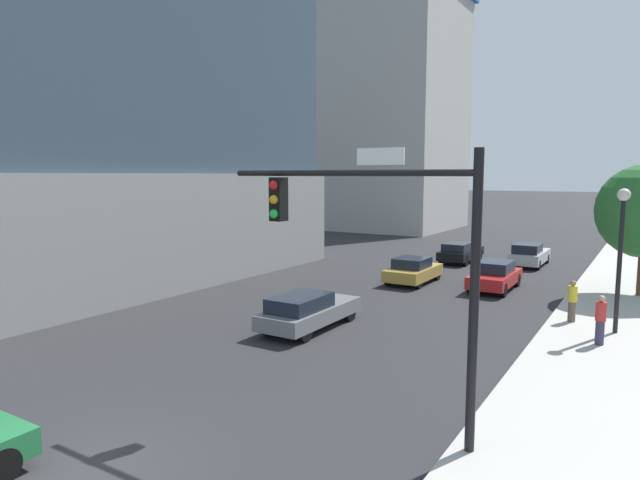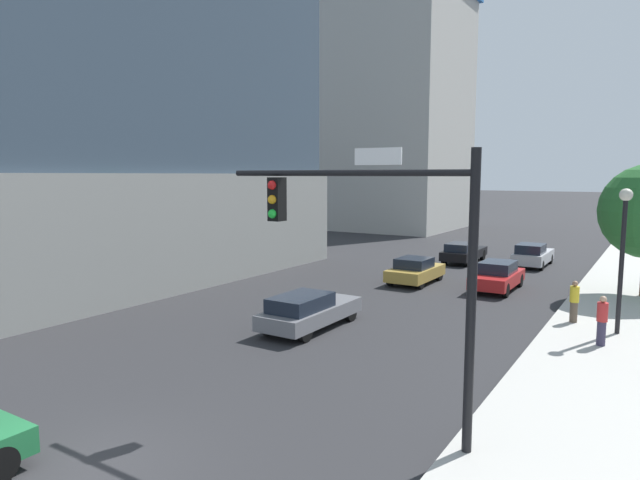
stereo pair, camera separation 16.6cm
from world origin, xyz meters
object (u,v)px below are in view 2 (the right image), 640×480
street_lamp (623,238)px  pedestrian_red_shirt (602,320)px  car_black (463,252)px  pedestrian_yellow_shirt (574,301)px  car_silver (532,255)px  traffic_light_pole (377,237)px  car_gold (415,271)px  car_gray (308,310)px  construction_building (398,87)px  car_red (497,276)px

street_lamp → pedestrian_red_shirt: bearing=-100.9°
pedestrian_red_shirt → street_lamp: bearing=79.1°
street_lamp → car_black: size_ratio=1.09×
street_lamp → pedestrian_yellow_shirt: bearing=152.3°
car_silver → pedestrian_red_shirt: 17.23m
traffic_light_pole → pedestrian_yellow_shirt: bearing=78.1°
pedestrian_yellow_shirt → car_gold: bearing=151.3°
pedestrian_yellow_shirt → car_gray: bearing=-145.4°
construction_building → car_gold: size_ratio=9.09×
traffic_light_pole → pedestrian_yellow_shirt: 12.73m
car_silver → pedestrian_yellow_shirt: (4.21, -13.69, 0.25)m
construction_building → car_red: 35.79m
street_lamp → pedestrian_yellow_shirt: (-1.55, 0.81, -2.62)m
street_lamp → car_gray: 11.49m
construction_building → pedestrian_yellow_shirt: bearing=-55.7°
street_lamp → car_black: bearing=126.1°
car_red → car_gray: 11.70m
car_red → pedestrian_red_shirt: pedestrian_red_shirt is taller
car_silver → traffic_light_pole: bearing=-86.2°
construction_building → car_gray: 43.19m
car_gold → car_black: car_gold is taller
car_gold → pedestrian_yellow_shirt: (8.40, -4.60, 0.28)m
traffic_light_pole → pedestrian_red_shirt: 10.60m
traffic_light_pole → car_red: bearing=95.6°
car_red → car_black: car_red is taller
car_gold → construction_building: bearing=116.3°
traffic_light_pole → car_red: 17.59m
car_gold → car_red: size_ratio=0.93×
street_lamp → car_gold: 11.69m
car_silver → car_red: bearing=-90.0°
traffic_light_pole → car_red: size_ratio=1.44×
traffic_light_pole → pedestrian_red_shirt: (3.71, 9.31, -3.46)m
pedestrian_red_shirt → car_red: bearing=124.7°
car_black → pedestrian_red_shirt: 18.22m
pedestrian_red_shirt → car_gray: bearing=-162.0°
street_lamp → car_silver: bearing=111.6°
pedestrian_yellow_shirt → car_black: bearing=123.2°
traffic_light_pole → car_silver: traffic_light_pole is taller
construction_building → street_lamp: size_ratio=7.07×
car_gold → car_gray: 10.39m
car_black → pedestrian_yellow_shirt: 15.33m
street_lamp → pedestrian_yellow_shirt: size_ratio=3.21×
street_lamp → pedestrian_red_shirt: 3.20m
construction_building → pedestrian_red_shirt: bearing=-56.4°
pedestrian_red_shirt → pedestrian_yellow_shirt: bearing=114.0°
car_black → car_silver: bearing=11.7°
construction_building → street_lamp: (23.75, -33.31, -11.56)m
car_silver → pedestrian_yellow_shirt: bearing=-72.9°
car_gold → car_black: bearing=90.0°
street_lamp → car_red: 8.75m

